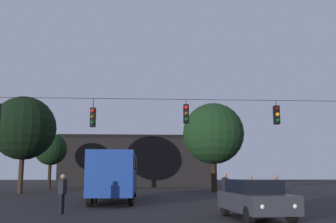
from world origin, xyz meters
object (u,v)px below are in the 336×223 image
Objects in this scene: city_bus at (116,172)px; pedestrian_crossing_left at (251,188)px; pedestrian_crossing_right at (276,189)px; pedestrian_near_bus at (225,187)px; car_near_right at (255,198)px; tree_left_silhouette at (213,134)px; tree_behind_building at (24,128)px; pedestrian_crossing_center at (62,191)px; tree_right_far at (51,149)px.

pedestrian_crossing_left is at bearing -25.87° from city_bus.
pedestrian_near_bus is (-2.46, 1.30, 0.06)m from pedestrian_crossing_right.
pedestrian_crossing_left is at bearing 11.56° from pedestrian_near_bus.
tree_left_silhouette is (2.40, 22.04, 4.83)m from car_near_right.
tree_behind_building reaches higher than pedestrian_crossing_left.
pedestrian_near_bus reaches higher than pedestrian_crossing_center.
pedestrian_near_bus is at bearing -33.10° from city_bus.
tree_behind_building reaches higher than car_near_right.
pedestrian_near_bus is at bearing 152.05° from pedestrian_crossing_right.
pedestrian_crossing_left is at bearing 24.02° from pedestrian_crossing_center.
pedestrian_crossing_left is 0.19× the size of tree_left_silhouette.
car_near_right is at bearing -96.20° from tree_left_silhouette.
city_bus is 8.38m from pedestrian_crossing_center.
pedestrian_near_bus is (6.37, -4.15, -0.86)m from city_bus.
city_bus is at bearing -126.86° from tree_left_silhouette.
tree_left_silhouette is 0.99× the size of tree_behind_building.
pedestrian_crossing_center is at bearing -153.82° from pedestrian_near_bus.
pedestrian_near_bus is 16.40m from tree_left_silhouette.
pedestrian_crossing_left is (7.91, -3.84, -0.93)m from city_bus.
pedestrian_crossing_right is (2.65, 5.16, 0.15)m from car_near_right.
pedestrian_near_bus reaches higher than pedestrian_crossing_right.
pedestrian_crossing_right is at bearing 14.26° from pedestrian_crossing_center.
tree_behind_building is 10.08m from tree_right_far.
pedestrian_near_bus reaches higher than pedestrian_crossing_left.
car_near_right is 0.52× the size of tree_left_silhouette.
city_bus is 12.32m from car_near_right.
city_bus is 6.37× the size of pedestrian_crossing_center.
pedestrian_near_bus is at bearing 26.18° from pedestrian_crossing_center.
car_near_right is 0.51× the size of tree_behind_building.
tree_right_far reaches higher than pedestrian_crossing_center.
pedestrian_crossing_left is at bearing 75.60° from car_near_right.
pedestrian_crossing_center is (-1.75, -8.14, -0.88)m from city_bus.
pedestrian_crossing_left is 1.58m from pedestrian_near_bus.
pedestrian_crossing_right is 17.52m from tree_left_silhouette.
tree_behind_building reaches higher than pedestrian_near_bus.
tree_right_far is at bearing 116.80° from car_near_right.
tree_behind_building is (-17.94, 14.92, 4.87)m from pedestrian_crossing_right.
tree_right_far reaches higher than city_bus.
pedestrian_crossing_left is at bearing -92.46° from tree_left_silhouette.
tree_right_far reaches higher than pedestrian_crossing_right.
pedestrian_crossing_right is 0.19× the size of tree_behind_building.
tree_left_silhouette is at bearing 90.88° from pedestrian_crossing_right.
pedestrian_crossing_left is (1.74, 6.78, 0.14)m from car_near_right.
car_near_right is 7.00m from pedestrian_crossing_left.
pedestrian_near_bus is at bearing 88.25° from car_near_right.
tree_behind_building is at bearing 112.68° from pedestrian_crossing_center.
tree_left_silhouette is at bearing -24.55° from tree_right_far.
tree_left_silhouette reaches higher than pedestrian_near_bus.
tree_behind_building is at bearing 127.28° from car_near_right.
pedestrian_crossing_center is at bearing -165.74° from pedestrian_crossing_right.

